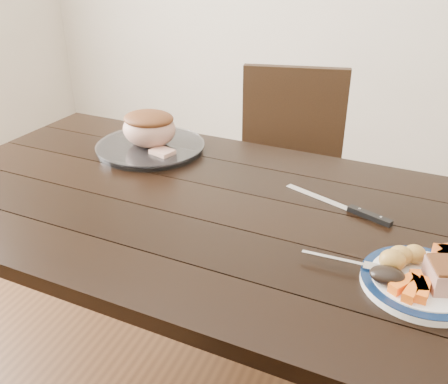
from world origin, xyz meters
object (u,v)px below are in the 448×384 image
at_px(chair_far, 289,172).
at_px(dinner_plate, 422,283).
at_px(carving_knife, 356,211).
at_px(fork, 349,262).
at_px(dining_table, 200,229).
at_px(serving_platter, 151,148).
at_px(roast_joint, 149,129).

height_order(chair_far, dinner_plate, chair_far).
bearing_deg(carving_knife, fork, -62.12).
relative_size(dining_table, serving_platter, 4.72).
relative_size(chair_far, carving_knife, 3.06).
bearing_deg(fork, carving_knife, 95.49).
height_order(serving_platter, roast_joint, roast_joint).
height_order(dining_table, carving_knife, carving_knife).
xyz_separation_m(roast_joint, carving_knife, (0.70, -0.17, -0.07)).
bearing_deg(fork, chair_far, 112.22).
bearing_deg(roast_joint, serving_platter, 0.00).
distance_m(serving_platter, fork, 0.84).
height_order(serving_platter, carving_knife, serving_platter).
relative_size(chair_far, fork, 5.24).
bearing_deg(dinner_plate, roast_joint, 153.91).
bearing_deg(chair_far, fork, 100.31).
bearing_deg(roast_joint, carving_knife, -13.74).
bearing_deg(dining_table, roast_joint, 138.72).
xyz_separation_m(serving_platter, roast_joint, (0.00, 0.00, 0.07)).
distance_m(chair_far, fork, 1.01).
xyz_separation_m(chair_far, roast_joint, (-0.36, -0.48, 0.30)).
distance_m(fork, carving_knife, 0.26).
bearing_deg(carving_knife, chair_far, 140.45).
xyz_separation_m(fork, carving_knife, (-0.02, 0.26, -0.01)).
distance_m(fork, roast_joint, 0.84).
relative_size(dinner_plate, roast_joint, 1.40).
bearing_deg(carving_knife, dinner_plate, -33.40).
relative_size(dining_table, roast_joint, 9.28).
bearing_deg(fork, dining_table, 158.74).
height_order(dining_table, serving_platter, serving_platter).
bearing_deg(dining_table, chair_far, 85.16).
bearing_deg(serving_platter, fork, -30.63).
distance_m(roast_joint, carving_knife, 0.72).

